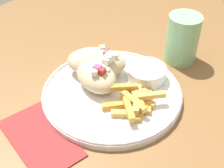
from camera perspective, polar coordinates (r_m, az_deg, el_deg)
table at (r=0.73m, az=2.87°, el=-6.76°), size 1.14×1.14×0.71m
napkin at (r=0.61m, az=-13.00°, el=-9.66°), size 0.20×0.14×0.00m
plate at (r=0.67m, az=0.00°, el=-1.59°), size 0.30×0.30×0.02m
pita_sandwich_near at (r=0.66m, az=-2.86°, el=1.51°), size 0.13×0.11×0.06m
pita_sandwich_far at (r=0.70m, az=-2.80°, el=4.03°), size 0.16×0.14×0.07m
fries_pile at (r=0.63m, az=4.20°, el=-3.19°), size 0.10×0.11×0.03m
sauce_ramekin at (r=0.69m, az=6.35°, el=2.10°), size 0.09×0.09×0.03m
water_glass at (r=0.77m, az=12.69°, el=7.73°), size 0.08×0.08×0.12m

